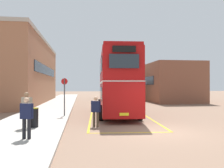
{
  "coord_description": "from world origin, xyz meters",
  "views": [
    {
      "loc": [
        -3.67,
        -10.77,
        2.22
      ],
      "look_at": [
        -0.9,
        10.11,
        2.38
      ],
      "focal_mm": 37.37,
      "sensor_mm": 36.0,
      "label": 1
    }
  ],
  "objects_px": {
    "single_deck_bus": "(122,90)",
    "pedestrian_boarding": "(96,109)",
    "pedestrian_waiting_far": "(27,115)",
    "bus_stop_sign": "(64,93)",
    "litter_bin": "(34,117)",
    "double_decker_bus": "(116,82)",
    "pedestrian_waiting_near": "(27,107)"
  },
  "relations": [
    {
      "from": "litter_bin",
      "to": "bus_stop_sign",
      "type": "distance_m",
      "value": 4.61
    },
    {
      "from": "pedestrian_waiting_far",
      "to": "bus_stop_sign",
      "type": "height_order",
      "value": "bus_stop_sign"
    },
    {
      "from": "double_decker_bus",
      "to": "pedestrian_waiting_far",
      "type": "height_order",
      "value": "double_decker_bus"
    },
    {
      "from": "pedestrian_boarding",
      "to": "pedestrian_waiting_near",
      "type": "bearing_deg",
      "value": -168.67
    },
    {
      "from": "pedestrian_waiting_far",
      "to": "bus_stop_sign",
      "type": "xyz_separation_m",
      "value": [
        0.97,
        6.96,
        0.64
      ]
    },
    {
      "from": "pedestrian_boarding",
      "to": "pedestrian_waiting_near",
      "type": "distance_m",
      "value": 3.53
    },
    {
      "from": "single_deck_bus",
      "to": "bus_stop_sign",
      "type": "bearing_deg",
      "value": -111.56
    },
    {
      "from": "pedestrian_boarding",
      "to": "pedestrian_waiting_near",
      "type": "relative_size",
      "value": 0.92
    },
    {
      "from": "pedestrian_boarding",
      "to": "pedestrian_waiting_far",
      "type": "xyz_separation_m",
      "value": [
        -2.91,
        -3.14,
        0.13
      ]
    },
    {
      "from": "pedestrian_waiting_near",
      "to": "litter_bin",
      "type": "bearing_deg",
      "value": 32.21
    },
    {
      "from": "double_decker_bus",
      "to": "pedestrian_waiting_near",
      "type": "xyz_separation_m",
      "value": [
        -5.38,
        -5.89,
        -1.34
      ]
    },
    {
      "from": "double_decker_bus",
      "to": "bus_stop_sign",
      "type": "distance_m",
      "value": 4.18
    },
    {
      "from": "litter_bin",
      "to": "bus_stop_sign",
      "type": "relative_size",
      "value": 0.37
    },
    {
      "from": "single_deck_bus",
      "to": "double_decker_bus",
      "type": "bearing_deg",
      "value": -101.22
    },
    {
      "from": "double_decker_bus",
      "to": "pedestrian_boarding",
      "type": "distance_m",
      "value": 5.77
    },
    {
      "from": "pedestrian_waiting_far",
      "to": "litter_bin",
      "type": "distance_m",
      "value": 2.69
    },
    {
      "from": "pedestrian_waiting_far",
      "to": "single_deck_bus",
      "type": "bearing_deg",
      "value": 72.02
    },
    {
      "from": "single_deck_bus",
      "to": "pedestrian_boarding",
      "type": "bearing_deg",
      "value": -103.44
    },
    {
      "from": "double_decker_bus",
      "to": "litter_bin",
      "type": "distance_m",
      "value": 7.86
    },
    {
      "from": "double_decker_bus",
      "to": "bus_stop_sign",
      "type": "bearing_deg",
      "value": -160.38
    },
    {
      "from": "pedestrian_boarding",
      "to": "litter_bin",
      "type": "bearing_deg",
      "value": -171.01
    },
    {
      "from": "single_deck_bus",
      "to": "pedestrian_waiting_far",
      "type": "distance_m",
      "value": 26.54
    },
    {
      "from": "double_decker_bus",
      "to": "bus_stop_sign",
      "type": "xyz_separation_m",
      "value": [
        -3.87,
        -1.38,
        -0.8
      ]
    },
    {
      "from": "single_deck_bus",
      "to": "pedestrian_waiting_near",
      "type": "relative_size",
      "value": 4.92
    },
    {
      "from": "pedestrian_waiting_far",
      "to": "pedestrian_waiting_near",
      "type": "bearing_deg",
      "value": 102.46
    },
    {
      "from": "pedestrian_waiting_near",
      "to": "double_decker_bus",
      "type": "bearing_deg",
      "value": 47.61
    },
    {
      "from": "pedestrian_waiting_far",
      "to": "litter_bin",
      "type": "xyz_separation_m",
      "value": [
        -0.23,
        2.64,
        -0.44
      ]
    },
    {
      "from": "single_deck_bus",
      "to": "pedestrian_waiting_near",
      "type": "distance_m",
      "value": 24.41
    },
    {
      "from": "single_deck_bus",
      "to": "pedestrian_boarding",
      "type": "relative_size",
      "value": 5.33
    },
    {
      "from": "single_deck_bus",
      "to": "litter_bin",
      "type": "xyz_separation_m",
      "value": [
        -8.42,
        -22.59,
        -1.01
      ]
    },
    {
      "from": "double_decker_bus",
      "to": "single_deck_bus",
      "type": "xyz_separation_m",
      "value": [
        3.35,
        16.89,
        -0.87
      ]
    },
    {
      "from": "pedestrian_waiting_far",
      "to": "litter_bin",
      "type": "bearing_deg",
      "value": 95.01
    }
  ]
}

